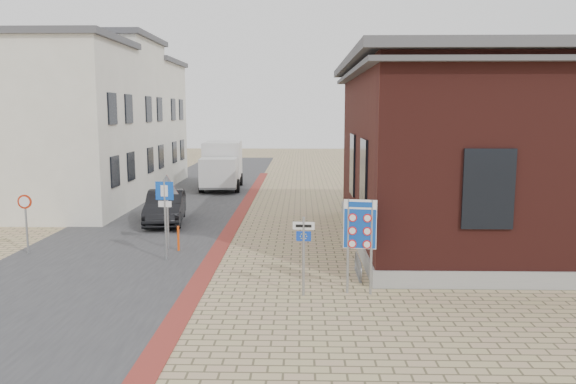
% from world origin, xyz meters
% --- Properties ---
extents(ground, '(120.00, 120.00, 0.00)m').
position_xyz_m(ground, '(0.00, 0.00, 0.00)').
color(ground, tan).
rests_on(ground, ground).
extents(road_strip, '(7.00, 60.00, 0.02)m').
position_xyz_m(road_strip, '(-5.50, 15.00, 0.01)').
color(road_strip, '#38383A').
rests_on(road_strip, ground).
extents(curb_strip, '(0.60, 40.00, 0.02)m').
position_xyz_m(curb_strip, '(-2.00, 10.00, 0.01)').
color(curb_strip, maroon).
rests_on(curb_strip, ground).
extents(brick_building, '(13.00, 13.00, 6.80)m').
position_xyz_m(brick_building, '(8.99, 7.00, 3.49)').
color(brick_building, gray).
rests_on(brick_building, ground).
extents(townhouse_near, '(7.40, 6.40, 8.30)m').
position_xyz_m(townhouse_near, '(-10.99, 12.00, 4.17)').
color(townhouse_near, beige).
rests_on(townhouse_near, ground).
extents(townhouse_mid, '(7.40, 6.40, 9.10)m').
position_xyz_m(townhouse_mid, '(-10.99, 18.00, 4.57)').
color(townhouse_mid, beige).
rests_on(townhouse_mid, ground).
extents(townhouse_far, '(7.40, 6.40, 8.30)m').
position_xyz_m(townhouse_far, '(-10.99, 24.00, 4.17)').
color(townhouse_far, beige).
rests_on(townhouse_far, ground).
extents(bike_rack, '(0.08, 1.80, 0.60)m').
position_xyz_m(bike_rack, '(2.65, 2.20, 0.26)').
color(bike_rack, slate).
rests_on(bike_rack, ground).
extents(sedan, '(2.10, 4.50, 1.43)m').
position_xyz_m(sedan, '(-5.03, 9.98, 0.71)').
color(sedan, black).
rests_on(sedan, ground).
extents(box_truck, '(2.62, 5.73, 2.94)m').
position_xyz_m(box_truck, '(-4.10, 21.11, 1.52)').
color(box_truck, slate).
rests_on(box_truck, ground).
extents(border_sign, '(0.88, 0.19, 2.58)m').
position_xyz_m(border_sign, '(2.50, 0.50, 1.84)').
color(border_sign, gray).
rests_on(border_sign, ground).
extents(essen_sign, '(0.58, 0.08, 2.13)m').
position_xyz_m(essen_sign, '(1.00, 0.30, 1.39)').
color(essen_sign, gray).
rests_on(essen_sign, ground).
extents(parking_sign, '(0.60, 0.11, 2.71)m').
position_xyz_m(parking_sign, '(-3.50, 3.72, 1.87)').
color(parking_sign, gray).
rests_on(parking_sign, ground).
extents(yield_sign, '(0.93, 0.22, 2.63)m').
position_xyz_m(yield_sign, '(-3.80, 5.28, 2.02)').
color(yield_sign, gray).
rests_on(yield_sign, ground).
extents(speed_sign, '(0.49, 0.07, 2.08)m').
position_xyz_m(speed_sign, '(-8.50, 4.50, 1.36)').
color(speed_sign, gray).
rests_on(speed_sign, ground).
extents(bollard, '(0.09, 0.09, 0.90)m').
position_xyz_m(bollard, '(-3.38, 5.00, 0.45)').
color(bollard, '#E94A0C').
rests_on(bollard, ground).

